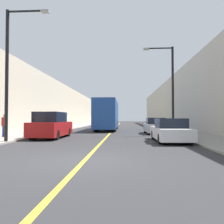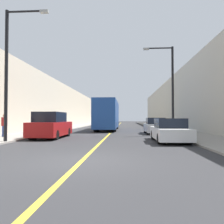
# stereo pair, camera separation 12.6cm
# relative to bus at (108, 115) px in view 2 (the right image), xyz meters

# --- Properties ---
(ground_plane) EXTENTS (200.00, 200.00, 0.00)m
(ground_plane) POSITION_rel_bus_xyz_m (0.73, -19.49, -1.91)
(ground_plane) COLOR #2D2D30
(sidewalk_left) EXTENTS (3.53, 72.00, 0.10)m
(sidewalk_left) POSITION_rel_bus_xyz_m (-6.39, 10.51, -1.86)
(sidewalk_left) COLOR gray
(sidewalk_left) RESTS_ON ground
(sidewalk_right) EXTENTS (3.53, 72.00, 0.10)m
(sidewalk_right) POSITION_rel_bus_xyz_m (7.84, 10.51, -1.86)
(sidewalk_right) COLOR gray
(sidewalk_right) RESTS_ON ground
(building_row_left) EXTENTS (4.00, 72.00, 7.27)m
(building_row_left) POSITION_rel_bus_xyz_m (-10.15, 10.51, 1.73)
(building_row_left) COLOR beige
(building_row_left) RESTS_ON ground
(building_row_right) EXTENTS (4.00, 72.00, 8.17)m
(building_row_right) POSITION_rel_bus_xyz_m (11.61, 10.51, 2.18)
(building_row_right) COLOR #B7B2A3
(building_row_right) RESTS_ON ground
(road_center_line) EXTENTS (0.16, 72.00, 0.01)m
(road_center_line) POSITION_rel_bus_xyz_m (0.73, 10.51, -1.90)
(road_center_line) COLOR gold
(road_center_line) RESTS_ON ground
(bus) EXTENTS (2.43, 10.63, 3.57)m
(bus) POSITION_rel_bus_xyz_m (0.00, 0.00, 0.00)
(bus) COLOR #1E4793
(bus) RESTS_ON ground
(parked_suv_left) EXTENTS (1.98, 4.90, 1.93)m
(parked_suv_left) POSITION_rel_bus_xyz_m (-3.33, -11.00, -1.01)
(parked_suv_left) COLOR maroon
(parked_suv_left) RESTS_ON ground
(car_right_near) EXTENTS (1.89, 4.72, 1.47)m
(car_right_near) POSITION_rel_bus_xyz_m (4.99, -13.06, -1.24)
(car_right_near) COLOR silver
(car_right_near) RESTS_ON ground
(car_right_mid) EXTENTS (1.80, 4.38, 1.52)m
(car_right_mid) POSITION_rel_bus_xyz_m (5.05, -5.90, -1.22)
(car_right_mid) COLOR silver
(car_right_mid) RESTS_ON ground
(street_lamp_left) EXTENTS (2.66, 0.24, 7.92)m
(street_lamp_left) POSITION_rel_bus_xyz_m (-4.70, -14.39, 2.70)
(street_lamp_left) COLOR black
(street_lamp_left) RESTS_ON sidewalk_left
(street_lamp_right) EXTENTS (2.66, 0.24, 7.68)m
(street_lamp_right) POSITION_rel_bus_xyz_m (6.15, -7.66, 2.58)
(street_lamp_right) COLOR black
(street_lamp_right) RESTS_ON sidewalk_right
(pedestrian) EXTENTS (0.37, 0.24, 1.68)m
(pedestrian) POSITION_rel_bus_xyz_m (-6.72, -11.38, -0.93)
(pedestrian) COLOR navy
(pedestrian) RESTS_ON sidewalk_left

